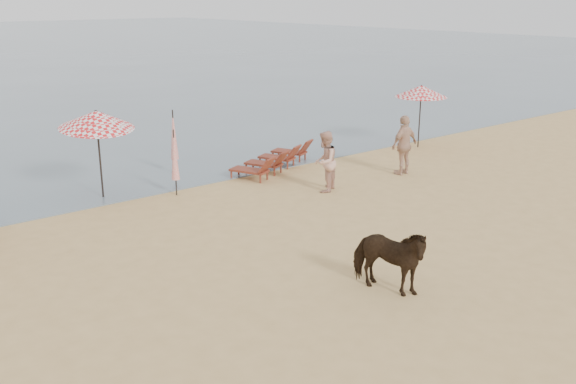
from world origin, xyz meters
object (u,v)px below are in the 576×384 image
Objects in this scene: umbrella_open_left_b at (96,119)px; cow at (388,259)px; umbrella_closed_left at (175,155)px; umbrella_closed_right at (174,135)px; lounger_cluster_right at (275,159)px; beachgoer_right_b at (404,145)px; beachgoer_right_a at (325,162)px; umbrella_open_right at (421,91)px.

umbrella_open_left_b is 9.79m from cow.
umbrella_closed_right is at bearing 61.54° from umbrella_closed_left.
lounger_cluster_right is at bearing 47.60° from cow.
umbrella_open_left_b is 1.24× the size of umbrella_closed_right.
lounger_cluster_right is 1.71× the size of umbrella_closed_right.
umbrella_closed_left reaches higher than beachgoer_right_b.
lounger_cluster_right is 4.16m from umbrella_closed_left.
umbrella_closed_left reaches higher than beachgoer_right_a.
umbrella_open_left_b is 1.36× the size of umbrella_closed_left.
beachgoer_right_a is at bearing -60.01° from umbrella_closed_right.
umbrella_closed_right is (-9.37, 2.38, -0.85)m from umbrella_open_right.
umbrella_open_left_b is 12.38m from umbrella_open_right.
beachgoer_right_a reaches higher than cow.
umbrella_open_right is 7.21m from beachgoer_right_a.
umbrella_closed_left is at bearing -161.30° from umbrella_open_right.
cow is 0.86× the size of beachgoer_right_b.
cow is 0.92× the size of beachgoer_right_a.
umbrella_open_left_b is at bearing -64.42° from beachgoer_right_a.
umbrella_open_left_b reaches higher than beachgoer_right_a.
cow is at bearing -89.51° from umbrella_closed_left.
beachgoer_right_a is (3.64, 5.94, 0.21)m from cow.
beachgoer_right_b is at bearing 21.49° from cow.
umbrella_open_right is at bearing 19.57° from cow.
beachgoer_right_a reaches higher than lounger_cluster_right.
umbrella_closed_left is at bearing 161.78° from lounger_cluster_right.
cow is 9.06m from beachgoer_right_b.
umbrella_closed_left is 2.35m from umbrella_closed_right.
umbrella_closed_right is 1.28× the size of cow.
umbrella_open_left_b is 1.59× the size of cow.
beachgoer_right_b is at bearing -126.09° from umbrella_open_right.
umbrella_closed_right is at bearing -40.64° from beachgoer_right_b.
umbrella_closed_left reaches higher than lounger_cluster_right.
umbrella_open_right is 1.23× the size of beachgoer_right_b.
beachgoer_right_a is at bearing -5.30° from beachgoer_right_b.
lounger_cluster_right is 1.87× the size of umbrella_closed_left.
umbrella_open_right is (6.44, -0.77, 1.80)m from lounger_cluster_right.
umbrella_open_right is at bearing -31.46° from lounger_cluster_right.
lounger_cluster_right is 2.20× the size of cow.
cow is at bearing 26.73° from beachgoer_right_a.
umbrella_open_left_b is 1.11× the size of umbrella_open_right.
umbrella_open_left_b reaches higher than umbrella_open_right.
umbrella_open_left_b reaches higher than lounger_cluster_right.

